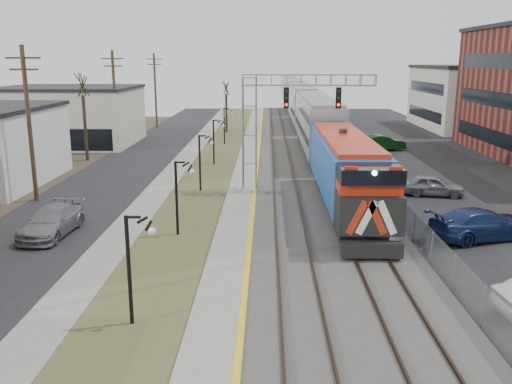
{
  "coord_description": "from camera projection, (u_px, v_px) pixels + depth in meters",
  "views": [
    {
      "loc": [
        0.73,
        -9.32,
        9.07
      ],
      "look_at": [
        0.18,
        17.16,
        2.6
      ],
      "focal_mm": 38.0,
      "sensor_mm": 36.0,
      "label": 1
    }
  ],
  "objects": [
    {
      "name": "street_west",
      "position": [
        122.0,
        171.0,
        45.44
      ],
      "size": [
        7.0,
        120.0,
        0.04
      ],
      "primitive_type": "cube",
      "color": "black",
      "rests_on": "ground"
    },
    {
      "name": "sidewalk",
      "position": [
        175.0,
        171.0,
        45.35
      ],
      "size": [
        2.0,
        120.0,
        0.08
      ],
      "primitive_type": "cube",
      "color": "gray",
      "rests_on": "ground"
    },
    {
      "name": "grass_median",
      "position": [
        211.0,
        171.0,
        45.29
      ],
      "size": [
        4.0,
        120.0,
        0.06
      ],
      "primitive_type": "cube",
      "color": "#484D29",
      "rests_on": "ground"
    },
    {
      "name": "platform",
      "position": [
        246.0,
        170.0,
        45.21
      ],
      "size": [
        2.0,
        120.0,
        0.24
      ],
      "primitive_type": "cube",
      "color": "gray",
      "rests_on": "ground"
    },
    {
      "name": "ballast_bed",
      "position": [
        306.0,
        171.0,
        45.11
      ],
      "size": [
        8.0,
        120.0,
        0.2
      ],
      "primitive_type": "cube",
      "color": "#595651",
      "rests_on": "ground"
    },
    {
      "name": "parking_lot",
      "position": [
        451.0,
        172.0,
        44.89
      ],
      "size": [
        16.0,
        120.0,
        0.04
      ],
      "primitive_type": "cube",
      "color": "black",
      "rests_on": "ground"
    },
    {
      "name": "platform_edge",
      "position": [
        257.0,
        169.0,
        45.16
      ],
      "size": [
        0.24,
        120.0,
        0.01
      ],
      "primitive_type": "cube",
      "color": "gold",
      "rests_on": "platform"
    },
    {
      "name": "track_near",
      "position": [
        282.0,
        168.0,
        45.11
      ],
      "size": [
        1.58,
        120.0,
        0.15
      ],
      "color": "#2D2119",
      "rests_on": "ballast_bed"
    },
    {
      "name": "track_far",
      "position": [
        324.0,
        169.0,
        45.04
      ],
      "size": [
        1.58,
        120.0,
        0.15
      ],
      "color": "#2D2119",
      "rests_on": "ballast_bed"
    },
    {
      "name": "train",
      "position": [
        300.0,
        104.0,
        78.3
      ],
      "size": [
        3.0,
        108.65,
        5.33
      ],
      "color": "blue",
      "rests_on": "ground"
    },
    {
      "name": "signal_gantry",
      "position": [
        274.0,
        112.0,
        37.06
      ],
      "size": [
        9.0,
        1.07,
        8.15
      ],
      "color": "gray",
      "rests_on": "ground"
    },
    {
      "name": "lampposts",
      "position": [
        177.0,
        198.0,
        28.59
      ],
      "size": [
        0.14,
        62.14,
        4.0
      ],
      "color": "black",
      "rests_on": "ground"
    },
    {
      "name": "utility_poles",
      "position": [
        29.0,
        125.0,
        34.61
      ],
      "size": [
        0.28,
        80.28,
        10.0
      ],
      "color": "#4C3823",
      "rests_on": "ground"
    },
    {
      "name": "fence",
      "position": [
        357.0,
        163.0,
        44.86
      ],
      "size": [
        0.04,
        120.0,
        1.6
      ],
      "primitive_type": "cube",
      "color": "gray",
      "rests_on": "ground"
    },
    {
      "name": "bare_trees",
      "position": [
        118.0,
        133.0,
        48.63
      ],
      "size": [
        12.3,
        42.3,
        5.95
      ],
      "color": "#382D23",
      "rests_on": "ground"
    },
    {
      "name": "car_lot_c",
      "position": [
        489.0,
        224.0,
        28.5
      ],
      "size": [
        5.01,
        2.69,
        1.34
      ],
      "primitive_type": "imported",
      "rotation": [
        0.0,
        0.0,
        1.67
      ],
      "color": "black",
      "rests_on": "ground"
    },
    {
      "name": "car_lot_d",
      "position": [
        480.0,
        225.0,
        27.9
      ],
      "size": [
        5.97,
        3.88,
        1.61
      ],
      "primitive_type": "imported",
      "rotation": [
        0.0,
        0.0,
        1.89
      ],
      "color": "navy",
      "rests_on": "ground"
    },
    {
      "name": "car_lot_e",
      "position": [
        433.0,
        186.0,
        36.95
      ],
      "size": [
        4.36,
        2.36,
        1.41
      ],
      "primitive_type": "imported",
      "rotation": [
        0.0,
        0.0,
        1.39
      ],
      "color": "slate",
      "rests_on": "ground"
    },
    {
      "name": "car_lot_f",
      "position": [
        382.0,
        143.0,
        55.32
      ],
      "size": [
        5.06,
        2.7,
        1.58
      ],
      "primitive_type": "imported",
      "rotation": [
        0.0,
        0.0,
        1.8
      ],
      "color": "#0B3A13",
      "rests_on": "ground"
    },
    {
      "name": "car_street_b",
      "position": [
        52.0,
        222.0,
        28.59
      ],
      "size": [
        2.37,
        5.21,
        1.48
      ],
      "primitive_type": "imported",
      "rotation": [
        0.0,
        0.0,
        -0.06
      ],
      "color": "slate",
      "rests_on": "ground"
    }
  ]
}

